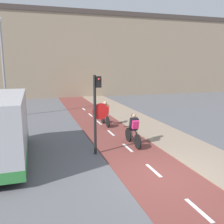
{
  "coord_description": "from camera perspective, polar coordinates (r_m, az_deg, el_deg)",
  "views": [
    {
      "loc": [
        -3.82,
        -6.8,
        3.67
      ],
      "look_at": [
        0.0,
        5.3,
        1.2
      ],
      "focal_mm": 40.0,
      "sensor_mm": 36.0,
      "label": 1
    }
  ],
  "objects": [
    {
      "name": "ground_plane",
      "position": [
        8.62,
        11.02,
        -14.4
      ],
      "size": [
        120.0,
        120.0,
        0.0
      ],
      "primitive_type": "plane",
      "color": "#5B5B60"
    },
    {
      "name": "cyclist_near",
      "position": [
        11.29,
        4.93,
        -4.21
      ],
      "size": [
        0.46,
        1.79,
        1.5
      ],
      "color": "black",
      "rests_on": "ground_plane"
    },
    {
      "name": "street_lamp_far",
      "position": [
        18.53,
        -23.74,
        11.36
      ],
      "size": [
        0.36,
        0.36,
        6.65
      ],
      "color": "gray",
      "rests_on": "ground_plane"
    },
    {
      "name": "sidewalk_strip",
      "position": [
        9.99,
        24.12,
        -11.4
      ],
      "size": [
        2.4,
        60.0,
        0.05
      ],
      "color": "gray",
      "rests_on": "ground_plane"
    },
    {
      "name": "cyclist_far",
      "position": [
        14.89,
        -1.52,
        -0.46
      ],
      "size": [
        0.46,
        1.73,
        1.48
      ],
      "color": "black",
      "rests_on": "ground_plane"
    },
    {
      "name": "building_row_background",
      "position": [
        30.08,
        -10.47,
        12.75
      ],
      "size": [
        60.0,
        5.2,
        9.33
      ],
      "color": "gray",
      "rests_on": "ground_plane"
    },
    {
      "name": "bike_lane",
      "position": [
        8.62,
        11.0,
        -14.32
      ],
      "size": [
        2.65,
        60.0,
        0.02
      ],
      "color": "brown",
      "rests_on": "ground_plane"
    },
    {
      "name": "traffic_light_pole",
      "position": [
        9.97,
        -3.47,
        1.35
      ],
      "size": [
        0.67,
        0.25,
        3.23
      ],
      "color": "black",
      "rests_on": "ground_plane"
    }
  ]
}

